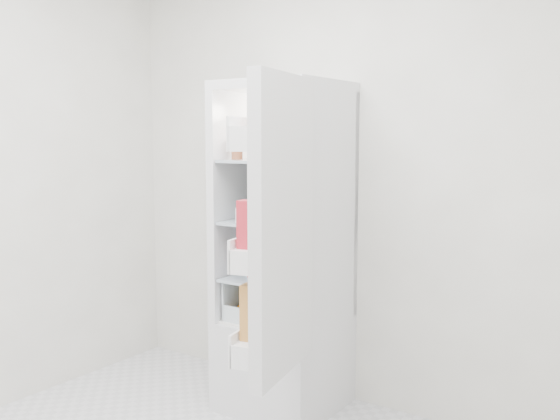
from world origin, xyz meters
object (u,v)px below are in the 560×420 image
Objects in this scene: refrigerator at (288,288)px; red_cabbage at (296,260)px; mushroom_bowl at (257,269)px; fridge_door at (277,233)px.

red_cabbage is (0.06, -0.00, 0.17)m from refrigerator.
mushroom_bowl is at bearing -150.05° from red_cabbage.
mushroom_bowl is at bearing 31.69° from fridge_door.
refrigerator is 13.20× the size of mushroom_bowl.
mushroom_bowl is 0.78m from fridge_door.
red_cabbage is 0.22m from mushroom_bowl.
fridge_door is at bearing -46.32° from mushroom_bowl.
fridge_door is (0.49, -0.52, 0.31)m from mushroom_bowl.
refrigerator reaches higher than fridge_door.
refrigerator is 0.18m from red_cabbage.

